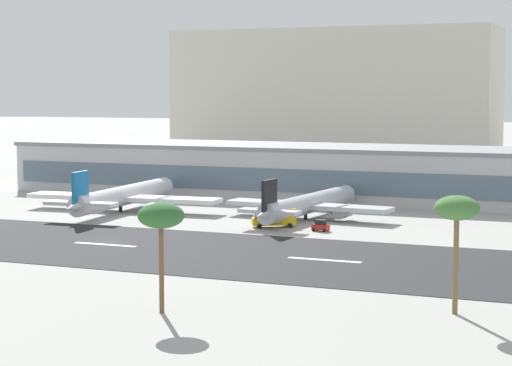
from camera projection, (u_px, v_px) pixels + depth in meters
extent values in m
plane|color=#9E9E99|center=(109.00, 242.00, 165.40)|extent=(1400.00, 1400.00, 0.00)
cube|color=#262628|center=(100.00, 244.00, 162.43)|extent=(800.00, 40.10, 0.08)
cube|color=white|center=(105.00, 244.00, 162.00)|extent=(12.00, 1.20, 0.01)
cube|color=white|center=(324.00, 260.00, 147.12)|extent=(12.00, 1.20, 0.01)
cube|color=#B7BABC|center=(283.00, 172.00, 237.57)|extent=(141.28, 28.44, 12.07)
cube|color=slate|center=(262.00, 180.00, 224.38)|extent=(137.04, 0.30, 5.43)
cube|color=gray|center=(283.00, 147.00, 236.94)|extent=(142.69, 28.73, 1.00)
cube|color=beige|center=(335.00, 96.00, 351.94)|extent=(119.33, 38.26, 49.32)
cylinder|color=silver|center=(125.00, 195.00, 208.73)|extent=(7.27, 43.83, 4.36)
sphere|color=silver|center=(165.00, 186.00, 229.35)|extent=(4.15, 4.15, 4.15)
cone|color=silver|center=(76.00, 207.00, 188.11)|extent=(4.44, 8.10, 3.93)
cube|color=silver|center=(123.00, 198.00, 207.95)|extent=(45.29, 9.54, 0.96)
cylinder|color=gray|center=(165.00, 203.00, 204.86)|extent=(3.24, 6.28, 2.84)
cylinder|color=gray|center=(82.00, 200.00, 211.18)|extent=(3.24, 6.28, 2.84)
cube|color=silver|center=(81.00, 204.00, 189.71)|extent=(15.49, 4.61, 0.77)
cube|color=#1975B2|center=(80.00, 189.00, 189.42)|extent=(1.09, 5.92, 6.98)
cylinder|color=black|center=(121.00, 209.00, 206.93)|extent=(0.79, 0.79, 1.20)
cylinder|color=silver|center=(310.00, 203.00, 195.72)|extent=(7.80, 41.15, 4.09)
sphere|color=silver|center=(346.00, 194.00, 213.82)|extent=(3.89, 3.89, 3.89)
cone|color=silver|center=(266.00, 215.00, 177.62)|extent=(4.34, 7.68, 3.69)
cube|color=silver|center=(308.00, 206.00, 195.04)|extent=(36.17, 9.37, 0.90)
cylinder|color=gray|center=(344.00, 211.00, 191.43)|extent=(3.17, 5.95, 2.66)
cylinder|color=gray|center=(273.00, 207.00, 198.78)|extent=(3.17, 5.95, 2.66)
cube|color=silver|center=(269.00, 212.00, 179.02)|extent=(12.41, 4.47, 0.72)
cube|color=black|center=(269.00, 197.00, 178.75)|extent=(1.16, 5.56, 6.55)
cylinder|color=black|center=(306.00, 217.00, 194.16)|extent=(0.74, 0.74, 1.13)
cube|color=#B2231E|center=(321.00, 227.00, 178.01)|extent=(3.38, 2.01, 1.00)
cube|color=black|center=(321.00, 222.00, 177.92)|extent=(2.07, 1.52, 0.90)
cylinder|color=black|center=(324.00, 231.00, 176.82)|extent=(0.63, 0.36, 0.60)
cylinder|color=black|center=(328.00, 229.00, 178.20)|extent=(0.63, 0.36, 0.60)
cylinder|color=black|center=(313.00, 230.00, 177.92)|extent=(0.63, 0.36, 0.60)
cylinder|color=black|center=(317.00, 229.00, 179.31)|extent=(0.63, 0.36, 0.60)
cube|color=#23569E|center=(151.00, 215.00, 193.56)|extent=(2.66, 6.10, 1.20)
cube|color=silver|center=(153.00, 208.00, 194.10)|extent=(2.49, 4.42, 1.60)
cube|color=#23569E|center=(147.00, 210.00, 191.41)|extent=(2.28, 1.77, 1.50)
cylinder|color=black|center=(142.00, 219.00, 192.05)|extent=(0.32, 0.91, 0.90)
cylinder|color=black|center=(152.00, 219.00, 191.25)|extent=(0.32, 0.91, 0.90)
cylinder|color=black|center=(151.00, 216.00, 195.99)|extent=(0.32, 0.91, 0.90)
cylinder|color=black|center=(161.00, 217.00, 195.19)|extent=(0.32, 0.91, 0.90)
cube|color=gold|center=(274.00, 221.00, 183.27)|extent=(8.65, 6.54, 1.40)
cylinder|color=silver|center=(269.00, 213.00, 182.96)|extent=(6.05, 4.73, 2.10)
cube|color=gold|center=(290.00, 213.00, 183.58)|extent=(2.97, 3.09, 1.80)
cylinder|color=black|center=(290.00, 225.00, 182.48)|extent=(0.92, 0.70, 0.90)
cylinder|color=black|center=(287.00, 224.00, 185.04)|extent=(0.92, 0.70, 0.90)
cylinder|color=black|center=(260.00, 226.00, 181.63)|extent=(0.92, 0.70, 0.90)
cylinder|color=black|center=(258.00, 224.00, 184.20)|extent=(0.92, 0.70, 0.90)
cylinder|color=brown|center=(456.00, 261.00, 111.10)|extent=(0.64, 0.64, 12.73)
ellipsoid|color=#427538|center=(457.00, 208.00, 110.49)|extent=(5.34, 5.34, 2.93)
cylinder|color=brown|center=(161.00, 264.00, 111.65)|extent=(0.59, 0.59, 11.75)
ellipsoid|color=#2D602D|center=(161.00, 216.00, 111.08)|extent=(5.57, 5.57, 3.07)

